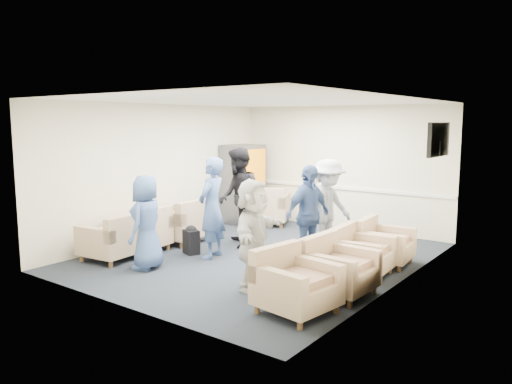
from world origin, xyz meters
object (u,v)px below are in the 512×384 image
Objects in this scene: person_back_left at (239,197)px; person_front_right at (253,234)px; armchair_right_near at (293,286)px; armchair_right_far at (382,245)px; armchair_right_midfar at (359,254)px; person_front_left at (147,222)px; armchair_corner at (266,209)px; armchair_left_far at (182,224)px; armchair_left_mid at (142,233)px; armchair_right_midnear at (336,270)px; armchair_left_near at (114,241)px; person_mid_left at (212,208)px; person_back_right at (328,207)px; vending_machine at (243,184)px; person_mid_right at (308,215)px.

person_back_left is 1.20× the size of person_front_right.
armchair_right_near is 1.11× the size of armchair_right_far.
armchair_right_midfar is at bearing 172.02° from armchair_right_far.
person_front_right is (1.97, 0.23, 0.03)m from person_front_left.
armchair_right_near is at bearing 67.07° from person_front_left.
armchair_right_midfar is at bearing 120.23° from armchair_corner.
armchair_left_far is 1.29m from person_back_left.
armchair_right_midnear is at bearing 85.33° from armchair_left_mid.
armchair_left_near is at bearing -3.72° from armchair_left_far.
armchair_right_near is at bearing 176.50° from armchair_right_midfar.
person_mid_left reaches higher than armchair_corner.
person_back_left is at bearing 135.01° from armchair_left_mid.
person_front_left reaches higher than armchair_right_midnear.
armchair_right_near is 2.93m from person_front_left.
armchair_right_near is at bearing -131.98° from person_front_right.
armchair_right_midfar is at bearing 37.37° from person_back_left.
person_front_right is (-0.92, -1.50, 0.47)m from armchair_right_midfar.
person_back_right reaches higher than armchair_right_midnear.
person_front_right is at bearing 118.02° from armchair_right_midnear.
person_back_right is (2.92, -1.28, -0.07)m from vending_machine.
armchair_corner is at bearing 59.50° from person_mid_right.
person_mid_left is at bearing 80.73° from armchair_corner.
armchair_right_far is at bearing -41.07° from person_mid_right.
armchair_right_far is at bearing -6.86° from armchair_right_midfar.
person_mid_right is at bearing 34.61° from armchair_right_near.
armchair_right_near reaches higher than armchair_right_far.
armchair_right_midfar is 0.45× the size of person_back_left.
vending_machine reaches higher than armchair_right_far.
armchair_left_mid is 0.51× the size of person_back_left.
armchair_left_far is 3.85m from armchair_right_far.
person_front_right reaches higher than armchair_left_far.
armchair_right_midnear is 0.53× the size of person_mid_right.
armchair_left_mid is at bearing 123.82° from person_mid_right.
person_back_right reaches higher than armchair_corner.
person_mid_left reaches higher than armchair_right_midfar.
armchair_right_midnear is (3.84, 0.75, -0.00)m from armchair_left_near.
person_back_left reaches higher than person_mid_right.
armchair_left_mid is 1.15m from person_front_left.
person_back_right is (2.67, 0.97, 0.49)m from armchair_left_far.
armchair_left_far is 0.52× the size of vending_machine.
armchair_left_far is at bearing -114.32° from person_back_left.
armchair_right_far is at bearing 118.22° from armchair_left_near.
armchair_left_far is 0.99× the size of armchair_right_near.
armchair_right_far is (3.76, 2.55, -0.02)m from armchair_left_near.
person_back_left is (-2.63, 0.30, 0.62)m from armchair_right_midfar.
armchair_right_near is 0.53× the size of vending_machine.
armchair_right_far is at bearing 100.76° from armchair_left_far.
armchair_left_near is 0.56× the size of person_mid_right.
armchair_right_midfar is (3.71, 1.75, -0.02)m from armchair_left_near.
vending_machine is 2.25m from person_back_left.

